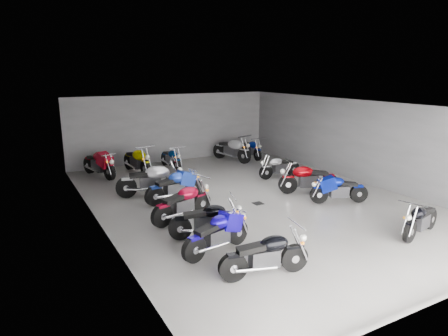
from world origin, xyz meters
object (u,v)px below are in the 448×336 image
(motorcycle_left_d, at_px, (183,203))
(motorcycle_right_d, at_px, (308,179))
(motorcycle_left_b, at_px, (218,233))
(motorcycle_right_a, at_px, (421,219))
(motorcycle_left_c, at_px, (207,220))
(motorcycle_back_a, at_px, (99,164))
(motorcycle_left_f, at_px, (151,180))
(motorcycle_back_c, at_px, (171,158))
(motorcycle_back_f, at_px, (251,149))
(motorcycle_back_b, at_px, (137,160))
(motorcycle_back_e, at_px, (232,149))
(drain_grate, at_px, (258,203))
(motorcycle_left_e, at_px, (175,186))
(motorcycle_right_c, at_px, (338,189))
(motorcycle_right_f, at_px, (279,167))
(motorcycle_left_a, at_px, (266,255))

(motorcycle_left_d, relative_size, motorcycle_right_d, 1.02)
(motorcycle_left_b, bearing_deg, motorcycle_right_a, 56.81)
(motorcycle_left_c, xyz_separation_m, motorcycle_back_a, (-1.16, 7.68, 0.08))
(motorcycle_left_f, bearing_deg, motorcycle_back_c, 164.35)
(motorcycle_back_a, bearing_deg, motorcycle_back_c, 159.99)
(motorcycle_right_a, height_order, motorcycle_back_f, motorcycle_back_f)
(motorcycle_left_c, distance_m, motorcycle_right_a, 5.65)
(motorcycle_back_b, height_order, motorcycle_back_e, motorcycle_back_e)
(drain_grate, xyz_separation_m, motorcycle_left_e, (-2.31, 1.56, 0.51))
(motorcycle_right_c, bearing_deg, motorcycle_left_f, 78.38)
(motorcycle_right_c, relative_size, motorcycle_right_d, 0.88)
(motorcycle_back_b, bearing_deg, motorcycle_back_f, 173.25)
(motorcycle_left_d, relative_size, motorcycle_right_f, 1.10)
(motorcycle_right_a, xyz_separation_m, motorcycle_back_f, (1.30, 10.35, 0.02))
(motorcycle_right_d, distance_m, motorcycle_back_a, 8.47)
(motorcycle_left_f, bearing_deg, motorcycle_back_f, 134.76)
(motorcycle_left_a, bearing_deg, motorcycle_back_e, 164.87)
(motorcycle_left_d, height_order, motorcycle_right_d, motorcycle_right_d)
(motorcycle_left_c, xyz_separation_m, motorcycle_left_d, (-0.06, 1.46, 0.04))
(motorcycle_left_d, bearing_deg, motorcycle_right_c, 61.05)
(motorcycle_left_d, distance_m, motorcycle_back_a, 6.31)
(drain_grate, bearing_deg, motorcycle_left_e, 145.89)
(drain_grate, height_order, motorcycle_left_d, motorcycle_left_d)
(motorcycle_right_f, bearing_deg, motorcycle_left_a, 143.98)
(motorcycle_right_d, distance_m, motorcycle_back_c, 6.50)
(drain_grate, bearing_deg, motorcycle_back_c, 97.07)
(motorcycle_left_c, bearing_deg, motorcycle_right_a, 79.01)
(motorcycle_left_b, xyz_separation_m, motorcycle_back_c, (2.15, 8.50, -0.02))
(motorcycle_left_d, bearing_deg, motorcycle_left_f, 163.72)
(motorcycle_right_c, relative_size, motorcycle_back_f, 0.91)
(drain_grate, relative_size, motorcycle_left_a, 0.16)
(motorcycle_back_e, bearing_deg, motorcycle_back_f, 168.42)
(motorcycle_left_e, bearing_deg, motorcycle_back_f, 117.85)
(motorcycle_right_a, relative_size, motorcycle_right_d, 0.90)
(motorcycle_left_e, bearing_deg, motorcycle_left_c, -16.38)
(motorcycle_left_c, bearing_deg, motorcycle_left_b, 5.31)
(motorcycle_left_d, distance_m, motorcycle_back_c, 6.43)
(drain_grate, xyz_separation_m, motorcycle_right_f, (2.59, 2.35, 0.46))
(motorcycle_back_e, bearing_deg, motorcycle_right_c, 73.12)
(drain_grate, relative_size, motorcycle_left_f, 0.14)
(motorcycle_left_c, bearing_deg, motorcycle_back_e, 162.81)
(drain_grate, relative_size, motorcycle_right_a, 0.17)
(motorcycle_left_c, distance_m, motorcycle_right_c, 5.08)
(motorcycle_left_f, relative_size, motorcycle_back_f, 1.16)
(motorcycle_back_f, bearing_deg, motorcycle_right_d, 81.33)
(motorcycle_left_f, bearing_deg, motorcycle_left_e, 44.32)
(motorcycle_left_b, relative_size, motorcycle_left_d, 0.95)
(motorcycle_left_d, bearing_deg, motorcycle_right_f, 97.78)
(motorcycle_back_a, bearing_deg, motorcycle_left_c, 80.60)
(drain_grate, height_order, motorcycle_left_e, motorcycle_left_e)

